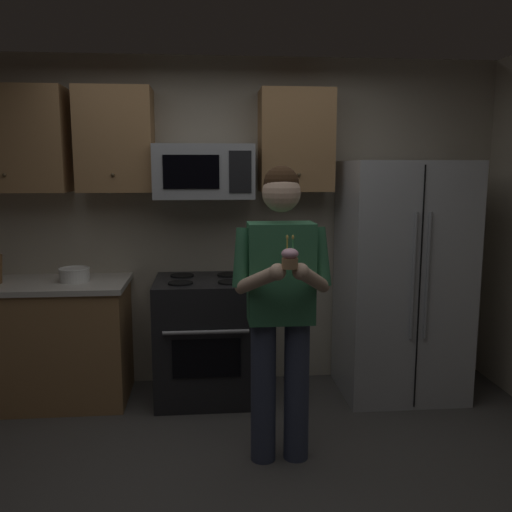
{
  "coord_description": "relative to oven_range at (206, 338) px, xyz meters",
  "views": [
    {
      "loc": [
        -0.13,
        -2.7,
        1.75
      ],
      "look_at": [
        0.14,
        0.39,
        1.25
      ],
      "focal_mm": 38.55,
      "sensor_mm": 36.0,
      "label": 1
    }
  ],
  "objects": [
    {
      "name": "person",
      "position": [
        0.44,
        -0.98,
        0.53
      ],
      "size": [
        0.6,
        0.48,
        1.76
      ],
      "color": "#383F59",
      "rests_on": "ground"
    },
    {
      "name": "ground_plane",
      "position": [
        0.15,
        -1.36,
        -0.46
      ],
      "size": [
        6.0,
        6.0,
        0.0
      ],
      "primitive_type": "plane",
      "color": "#474442"
    },
    {
      "name": "wall_back",
      "position": [
        0.15,
        0.39,
        0.84
      ],
      "size": [
        4.4,
        0.1,
        2.6
      ],
      "primitive_type": "cube",
      "color": "#B7AD99",
      "rests_on": "ground"
    },
    {
      "name": "cabinet_row_upper",
      "position": [
        -0.57,
        0.17,
        1.49
      ],
      "size": [
        2.78,
        0.36,
        0.76
      ],
      "color": "#9E7247"
    },
    {
      "name": "cupcake",
      "position": [
        0.44,
        -1.31,
        0.83
      ],
      "size": [
        0.09,
        0.09,
        0.17
      ],
      "color": "#A87F56"
    },
    {
      "name": "oven_range",
      "position": [
        0.0,
        0.0,
        0.0
      ],
      "size": [
        0.76,
        0.7,
        0.93
      ],
      "color": "black",
      "rests_on": "ground"
    },
    {
      "name": "refrigerator",
      "position": [
        1.5,
        -0.04,
        0.44
      ],
      "size": [
        0.9,
        0.75,
        1.8
      ],
      "color": "#B7BABF",
      "rests_on": "ground"
    },
    {
      "name": "microwave",
      "position": [
        0.0,
        0.12,
        1.26
      ],
      "size": [
        0.74,
        0.41,
        0.4
      ],
      "color": "#9EA0A5"
    },
    {
      "name": "counter_left",
      "position": [
        -1.3,
        0.02,
        0.0
      ],
      "size": [
        1.44,
        0.66,
        0.92
      ],
      "color": "#9E7247",
      "rests_on": "ground"
    },
    {
      "name": "bowl_large_white",
      "position": [
        -0.96,
        0.01,
        0.51
      ],
      "size": [
        0.22,
        0.22,
        0.1
      ],
      "color": "white",
      "rests_on": "counter_left"
    }
  ]
}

